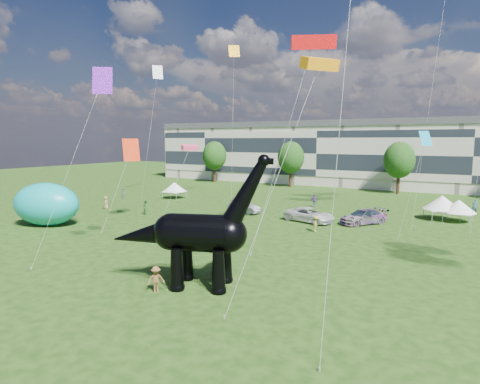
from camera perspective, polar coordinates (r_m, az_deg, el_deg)
The scene contains 15 objects.
ground at distance 29.04m, azimuth -12.92°, elevation -11.27°, with size 220.00×220.00×0.00m, color #16330C.
terrace_row at distance 86.33m, azimuth 12.05°, elevation 5.13°, with size 78.00×11.00×12.00m, color beige.
tree_far_left at distance 87.92m, azimuth -3.66°, elevation 5.51°, with size 5.20×5.20×9.44m.
tree_mid_left at distance 79.31m, azimuth 7.25°, elevation 5.25°, with size 5.20×5.20×9.44m.
tree_mid_right at distance 73.82m, azimuth 21.73°, elevation 4.63°, with size 5.20×5.20×9.44m.
dinosaur_sculpture at distance 25.48m, azimuth -6.53°, elevation -6.09°, with size 10.49×5.02×8.70m.
car_silver at distance 54.85m, azimuth -0.22°, elevation -1.39°, with size 1.91×4.75×1.62m, color silver.
car_grey at distance 50.84m, azimuth 0.66°, elevation -2.20°, with size 1.52×4.35×1.43m, color gray.
car_white at distance 46.00m, azimuth 9.83°, elevation -3.21°, with size 2.68×5.82×1.62m, color silver.
car_dark at distance 46.23m, azimuth 17.12°, elevation -3.38°, with size 2.27×5.59×1.62m, color #595960.
gazebo_near at distance 51.98m, azimuth 26.81°, elevation -1.35°, with size 5.35×5.35×2.85m.
gazebo_far at distance 51.45m, azimuth 28.66°, elevation -1.80°, with size 4.01×4.01×2.54m.
gazebo_left at distance 64.26m, azimuth -9.31°, elevation 0.71°, with size 3.90×3.90×2.57m.
inflatable_teal at distance 48.08m, azimuth -25.83°, elevation -1.57°, with size 7.43×4.64×4.64m, color #0DA2A5.
visitors at distance 45.48m, azimuth -3.36°, elevation -3.17°, with size 48.78×41.11×1.87m.
Camera 1 is at (19.00, -19.94, 9.22)m, focal length 30.00 mm.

